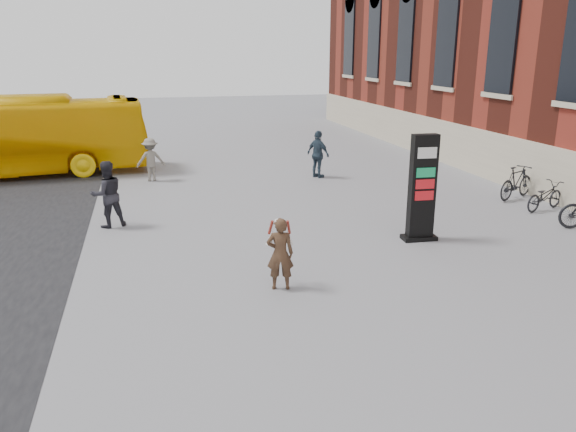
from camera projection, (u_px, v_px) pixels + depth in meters
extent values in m
plane|color=#9E9EA3|center=(313.00, 283.00, 12.01)|extent=(100.00, 100.00, 0.00)
cube|color=beige|center=(523.00, 166.00, 19.54)|extent=(0.18, 44.00, 1.80)
cube|color=black|center=(422.00, 188.00, 14.36)|extent=(0.68, 0.32, 2.78)
cube|color=black|center=(419.00, 237.00, 14.74)|extent=(0.91, 0.50, 0.11)
cube|color=white|center=(425.00, 152.00, 14.10)|extent=(0.52, 0.34, 0.28)
cube|color=#127E4A|center=(423.00, 171.00, 14.24)|extent=(0.52, 0.34, 0.24)
cube|color=#A81218|center=(423.00, 183.00, 14.32)|extent=(0.52, 0.34, 0.24)
cube|color=#A81218|center=(422.00, 194.00, 14.41)|extent=(0.52, 0.34, 0.24)
imported|color=#422C1C|center=(280.00, 254.00, 11.53)|extent=(0.63, 0.48, 1.54)
cylinder|color=white|center=(280.00, 221.00, 11.32)|extent=(0.22, 0.22, 0.05)
cone|color=white|center=(289.00, 237.00, 11.67)|extent=(0.24, 0.22, 0.37)
cylinder|color=maroon|center=(289.00, 227.00, 11.61)|extent=(0.14, 0.12, 0.32)
cone|color=white|center=(271.00, 238.00, 11.65)|extent=(0.22, 0.25, 0.37)
cylinder|color=maroon|center=(271.00, 227.00, 11.59)|extent=(0.12, 0.14, 0.32)
imported|color=#F6BE07|center=(2.00, 137.00, 21.71)|extent=(11.19, 3.22, 3.08)
imported|color=#28272E|center=(107.00, 194.00, 15.58)|extent=(1.09, 0.97, 1.87)
imported|color=gray|center=(151.00, 160.00, 21.16)|extent=(1.08, 0.66, 1.62)
imported|color=#2C3D4B|center=(318.00, 154.00, 21.65)|extent=(0.93, 1.15, 1.82)
imported|color=black|center=(545.00, 196.00, 17.36)|extent=(1.79, 1.10, 0.89)
imported|color=black|center=(517.00, 182.00, 18.65)|extent=(1.91, 1.25, 1.12)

